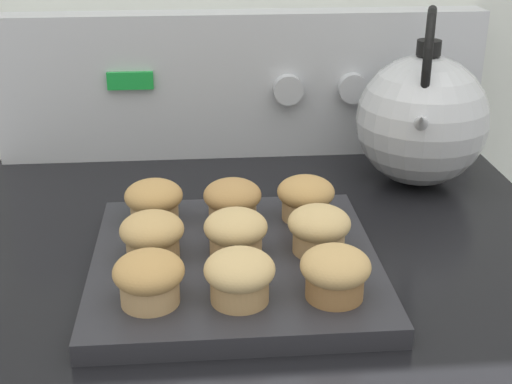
{
  "coord_description": "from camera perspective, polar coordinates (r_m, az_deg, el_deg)",
  "views": [
    {
      "loc": [
        -0.07,
        -0.39,
        1.29
      ],
      "look_at": [
        -0.01,
        0.28,
        0.99
      ],
      "focal_mm": 50.0,
      "sensor_mm": 36.0,
      "label": 1
    }
  ],
  "objects": [
    {
      "name": "muffin_pan",
      "position": [
        0.77,
        -1.68,
        -5.82
      ],
      "size": [
        0.3,
        0.3,
        0.02
      ],
      "color": "#28282D",
      "rests_on": "stove_range"
    },
    {
      "name": "muffin_r0_c2",
      "position": [
        0.69,
        6.36,
        -6.4
      ],
      "size": [
        0.07,
        0.07,
        0.05
      ],
      "color": "olive",
      "rests_on": "muffin_pan"
    },
    {
      "name": "muffin_r0_c0",
      "position": [
        0.68,
        -8.55,
        -6.8
      ],
      "size": [
        0.07,
        0.07,
        0.05
      ],
      "color": "tan",
      "rests_on": "muffin_pan"
    },
    {
      "name": "muffin_r1_c2",
      "position": [
        0.77,
        5.06,
        -2.95
      ],
      "size": [
        0.07,
        0.07,
        0.05
      ],
      "color": "tan",
      "rests_on": "muffin_pan"
    },
    {
      "name": "muffin_r0_c1",
      "position": [
        0.68,
        -1.33,
        -6.71
      ],
      "size": [
        0.07,
        0.07,
        0.05
      ],
      "color": "tan",
      "rests_on": "muffin_pan"
    },
    {
      "name": "muffin_r2_c1",
      "position": [
        0.83,
        -1.89,
        -0.68
      ],
      "size": [
        0.07,
        0.07,
        0.05
      ],
      "color": "tan",
      "rests_on": "muffin_pan"
    },
    {
      "name": "control_panel",
      "position": [
        1.1,
        -1.08,
        8.6
      ],
      "size": [
        0.73,
        0.07,
        0.22
      ],
      "color": "#B7BABF",
      "rests_on": "stove_range"
    },
    {
      "name": "muffin_r1_c0",
      "position": [
        0.76,
        -8.31,
        -3.46
      ],
      "size": [
        0.07,
        0.07,
        0.05
      ],
      "color": "tan",
      "rests_on": "muffin_pan"
    },
    {
      "name": "muffin_r2_c2",
      "position": [
        0.84,
        4.0,
        -0.41
      ],
      "size": [
        0.07,
        0.07,
        0.05
      ],
      "color": "tan",
      "rests_on": "muffin_pan"
    },
    {
      "name": "muffin_r2_c0",
      "position": [
        0.84,
        -8.17,
        -0.72
      ],
      "size": [
        0.07,
        0.07,
        0.05
      ],
      "color": "tan",
      "rests_on": "muffin_pan"
    },
    {
      "name": "tea_kettle",
      "position": [
        1.01,
        13.14,
        5.76
      ],
      "size": [
        0.18,
        0.22,
        0.25
      ],
      "color": "silver",
      "rests_on": "stove_range"
    },
    {
      "name": "muffin_r1_c1",
      "position": [
        0.76,
        -1.63,
        -3.27
      ],
      "size": [
        0.07,
        0.07,
        0.05
      ],
      "color": "tan",
      "rests_on": "muffin_pan"
    }
  ]
}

